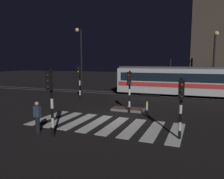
% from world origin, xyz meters
% --- Properties ---
extents(ground_plane, '(120.00, 120.00, 0.00)m').
position_xyz_m(ground_plane, '(0.00, 0.00, 0.00)').
color(ground_plane, black).
extents(rail_near, '(80.00, 0.12, 0.03)m').
position_xyz_m(rail_near, '(0.00, 10.14, 0.01)').
color(rail_near, '#59595E').
rests_on(rail_near, ground).
extents(rail_far, '(80.00, 0.12, 0.03)m').
position_xyz_m(rail_far, '(0.00, 11.57, 0.01)').
color(rail_far, '#59595E').
rests_on(rail_far, ground).
extents(crosswalk_zebra, '(9.36, 4.35, 0.02)m').
position_xyz_m(crosswalk_zebra, '(-0.00, -1.70, 0.01)').
color(crosswalk_zebra, silver).
rests_on(crosswalk_zebra, ground).
extents(traffic_island, '(2.51, 1.24, 0.18)m').
position_xyz_m(traffic_island, '(0.39, 2.43, 0.09)').
color(traffic_island, slate).
rests_on(traffic_island, ground).
extents(traffic_light_kerb_mid_left, '(0.36, 0.42, 3.48)m').
position_xyz_m(traffic_light_kerb_mid_left, '(-1.71, -4.67, 2.29)').
color(traffic_light_kerb_mid_left, black).
rests_on(traffic_light_kerb_mid_left, ground).
extents(traffic_light_corner_far_left, '(0.36, 0.42, 3.42)m').
position_xyz_m(traffic_light_corner_far_left, '(-5.34, 5.21, 2.26)').
color(traffic_light_corner_far_left, black).
rests_on(traffic_light_corner_far_left, ground).
extents(traffic_light_corner_near_right, '(0.36, 0.42, 3.05)m').
position_xyz_m(traffic_light_corner_near_right, '(4.42, -2.89, 2.01)').
color(traffic_light_corner_near_right, black).
rests_on(traffic_light_corner_near_right, ground).
extents(traffic_light_median_centre, '(0.36, 0.42, 3.15)m').
position_xyz_m(traffic_light_median_centre, '(0.68, 1.58, 2.08)').
color(traffic_light_median_centre, black).
rests_on(traffic_light_median_centre, ground).
extents(street_lamp_trackside_right, '(0.44, 1.21, 6.65)m').
position_xyz_m(street_lamp_trackside_right, '(7.10, 9.76, 4.26)').
color(street_lamp_trackside_right, black).
rests_on(street_lamp_trackside_right, ground).
extents(street_lamp_trackside_left, '(0.44, 1.21, 7.46)m').
position_xyz_m(street_lamp_trackside_left, '(-7.00, 8.71, 4.71)').
color(street_lamp_trackside_left, black).
rests_on(street_lamp_trackside_left, ground).
extents(tram, '(16.56, 2.58, 4.15)m').
position_xyz_m(tram, '(5.37, 10.85, 1.75)').
color(tram, silver).
rests_on(tram, ground).
extents(pedestrian_waiting_at_kerb, '(0.36, 0.24, 1.71)m').
position_xyz_m(pedestrian_waiting_at_kerb, '(-2.85, -4.32, 0.88)').
color(pedestrian_waiting_at_kerb, black).
rests_on(pedestrian_waiting_at_kerb, ground).
extents(bollard_island_edge, '(0.12, 0.12, 1.11)m').
position_xyz_m(bollard_island_edge, '(2.13, 0.88, 0.56)').
color(bollard_island_edge, black).
rests_on(bollard_island_edge, ground).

